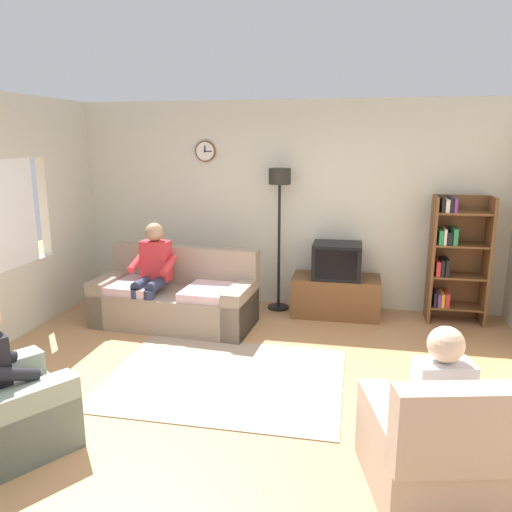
% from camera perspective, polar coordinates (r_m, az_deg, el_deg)
% --- Properties ---
extents(ground_plane, '(12.00, 12.00, 0.00)m').
position_cam_1_polar(ground_plane, '(4.62, -1.42, -15.33)').
color(ground_plane, '#B27F51').
extents(back_wall_assembly, '(6.20, 0.17, 2.70)m').
position_cam_1_polar(back_wall_assembly, '(6.74, 3.47, 5.82)').
color(back_wall_assembly, beige).
rests_on(back_wall_assembly, ground_plane).
extents(couch, '(1.96, 1.01, 0.90)m').
position_cam_1_polar(couch, '(6.21, -9.06, -4.79)').
color(couch, gray).
rests_on(couch, ground_plane).
extents(tv_stand, '(1.10, 0.56, 0.50)m').
position_cam_1_polar(tv_stand, '(6.52, 9.03, -4.49)').
color(tv_stand, brown).
rests_on(tv_stand, ground_plane).
extents(tv, '(0.60, 0.49, 0.44)m').
position_cam_1_polar(tv, '(6.37, 9.17, -0.51)').
color(tv, black).
rests_on(tv, tv_stand).
extents(bookshelf, '(0.68, 0.36, 1.55)m').
position_cam_1_polar(bookshelf, '(6.56, 21.58, -0.15)').
color(bookshelf, brown).
rests_on(bookshelf, ground_plane).
extents(floor_lamp, '(0.28, 0.28, 1.85)m').
position_cam_1_polar(floor_lamp, '(6.43, 2.68, 6.37)').
color(floor_lamp, black).
rests_on(floor_lamp, ground_plane).
extents(armchair_near_bookshelf, '(0.98, 1.04, 0.90)m').
position_cam_1_polar(armchair_near_bookshelf, '(3.56, 19.80, -20.19)').
color(armchair_near_bookshelf, tan).
rests_on(armchair_near_bookshelf, ground_plane).
extents(area_rug, '(2.20, 1.70, 0.01)m').
position_cam_1_polar(area_rug, '(4.89, -3.54, -13.63)').
color(area_rug, gray).
rests_on(area_rug, ground_plane).
extents(person_on_couch, '(0.53, 0.56, 1.24)m').
position_cam_1_polar(person_on_couch, '(6.09, -11.68, -1.47)').
color(person_on_couch, red).
rests_on(person_on_couch, ground_plane).
extents(person_in_left_armchair, '(0.61, 0.64, 1.12)m').
position_cam_1_polar(person_in_left_armchair, '(4.07, -26.74, -11.44)').
color(person_in_left_armchair, black).
rests_on(person_in_left_armchair, ground_plane).
extents(person_in_right_armchair, '(0.57, 0.59, 1.12)m').
position_cam_1_polar(person_in_right_armchair, '(3.47, 19.66, -15.05)').
color(person_in_right_armchair, silver).
rests_on(person_in_right_armchair, ground_plane).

